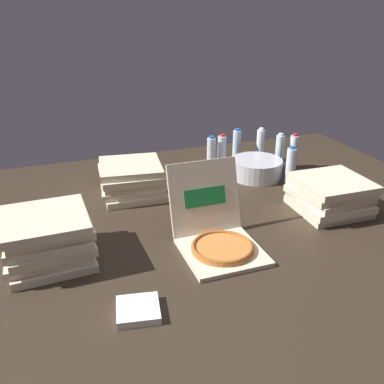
% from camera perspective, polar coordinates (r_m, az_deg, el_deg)
% --- Properties ---
extents(ground_plane, '(3.20, 2.40, 0.02)m').
position_cam_1_polar(ground_plane, '(2.25, 0.84, -4.47)').
color(ground_plane, '#2D2319').
extents(open_pizza_box, '(0.36, 0.47, 0.36)m').
position_cam_1_polar(open_pizza_box, '(2.01, 3.50, -5.62)').
color(open_pizza_box, beige).
rests_on(open_pizza_box, ground_plane).
extents(pizza_stack_center_near, '(0.38, 0.39, 0.19)m').
position_cam_1_polar(pizza_stack_center_near, '(2.47, 18.00, -0.35)').
color(pizza_stack_center_near, beige).
rests_on(pizza_stack_center_near, ground_plane).
extents(pizza_stack_left_near, '(0.38, 0.39, 0.23)m').
position_cam_1_polar(pizza_stack_left_near, '(2.00, -18.66, -5.84)').
color(pizza_stack_left_near, beige).
rests_on(pizza_stack_left_near, ground_plane).
extents(pizza_stack_left_mid, '(0.42, 0.41, 0.19)m').
position_cam_1_polar(pizza_stack_left_mid, '(2.58, -8.03, 1.71)').
color(pizza_stack_left_mid, beige).
rests_on(pizza_stack_left_mid, ground_plane).
extents(ice_bucket, '(0.33, 0.33, 0.12)m').
position_cam_1_polar(ice_bucket, '(2.85, 8.62, 3.15)').
color(ice_bucket, '#B7BABF').
rests_on(ice_bucket, ground_plane).
extents(water_bottle_0, '(0.06, 0.06, 0.25)m').
position_cam_1_polar(water_bottle_0, '(3.01, 11.62, 5.32)').
color(water_bottle_0, silver).
rests_on(water_bottle_0, ground_plane).
extents(water_bottle_1, '(0.06, 0.06, 0.25)m').
position_cam_1_polar(water_bottle_1, '(3.12, 9.12, 6.16)').
color(water_bottle_1, white).
rests_on(water_bottle_1, ground_plane).
extents(water_bottle_2, '(0.06, 0.06, 0.25)m').
position_cam_1_polar(water_bottle_2, '(2.76, 13.04, 3.38)').
color(water_bottle_2, silver).
rests_on(water_bottle_2, ground_plane).
extents(water_bottle_3, '(0.06, 0.06, 0.25)m').
position_cam_1_polar(water_bottle_3, '(3.03, 13.41, 5.21)').
color(water_bottle_3, white).
rests_on(water_bottle_3, ground_plane).
extents(water_bottle_4, '(0.06, 0.06, 0.25)m').
position_cam_1_polar(water_bottle_4, '(2.94, 4.01, 5.30)').
color(water_bottle_4, silver).
rests_on(water_bottle_4, ground_plane).
extents(water_bottle_5, '(0.06, 0.06, 0.25)m').
position_cam_1_polar(water_bottle_5, '(2.90, 2.57, 5.02)').
color(water_bottle_5, silver).
rests_on(water_bottle_5, ground_plane).
extents(water_bottle_6, '(0.06, 0.06, 0.25)m').
position_cam_1_polar(water_bottle_6, '(3.08, 5.98, 6.11)').
color(water_bottle_6, silver).
rests_on(water_bottle_6, ground_plane).
extents(napkin_pile, '(0.19, 0.19, 0.03)m').
position_cam_1_polar(napkin_pile, '(1.66, -7.23, -15.38)').
color(napkin_pile, white).
rests_on(napkin_pile, ground_plane).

